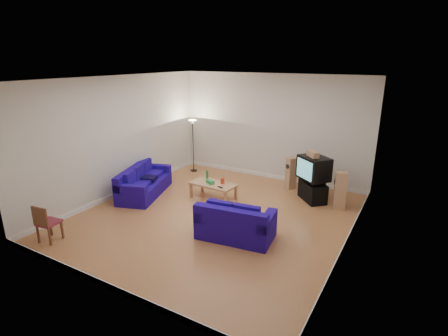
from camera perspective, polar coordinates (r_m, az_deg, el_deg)
The scene contains 16 objects.
room at distance 7.91m, azimuth -1.45°, elevation 2.30°, with size 6.01×6.51×3.21m.
sofa_three_seat at distance 9.90m, azimuth -13.07°, elevation -2.63°, with size 1.45×2.15×0.76m.
sofa_loveseat at distance 7.37m, azimuth 1.80°, elevation -9.32°, with size 1.65×1.07×0.78m.
coffee_table at distance 9.30m, azimuth -1.78°, elevation -2.82°, with size 1.25×0.68×0.44m.
bottle at distance 9.44m, azimuth -2.78°, elevation -1.25°, with size 0.07×0.07×0.28m, color #197233.
tissue_box at distance 9.24m, azimuth -2.25°, elevation -2.28°, with size 0.24×0.13×0.10m, color green.
red_canister at distance 9.23m, azimuth -0.24°, elevation -2.10°, with size 0.11×0.11×0.15m, color red.
remote at distance 8.97m, azimuth -0.62°, elevation -3.15°, with size 0.16×0.05×0.02m, color black.
tv_stand at distance 9.54m, azimuth 14.25°, elevation -3.71°, with size 0.83×0.46×0.50m, color black.
av_receiver at distance 9.43m, azimuth 14.66°, elevation -2.01°, with size 0.45×0.37×0.11m, color black.
television at distance 9.28m, azimuth 14.44°, elevation -0.01°, with size 0.96×0.92×0.60m.
centre_speaker at distance 9.18m, azimuth 14.29°, elevation 2.24°, with size 0.41×0.17×0.14m, color tan.
speaker_left at distance 10.21m, azimuth 10.88°, elevation -0.80°, with size 0.32×0.34×0.92m.
speaker_right at distance 9.11m, azimuth 18.42°, elevation -3.55°, with size 0.34×0.30×0.96m.
floor_lamp at distance 11.38m, azimuth -5.14°, elevation 6.34°, with size 0.29×0.29×1.72m.
dining_chair at distance 8.02m, azimuth -27.08°, elevation -7.81°, with size 0.44×0.44×0.81m.
Camera 1 is at (3.99, -6.50, 3.64)m, focal length 28.00 mm.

